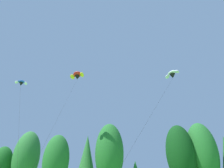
# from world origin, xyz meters

# --- Properties ---
(treeline_tree_b) EXTENTS (4.91, 4.91, 11.53)m
(treeline_tree_b) POSITION_xyz_m (-24.63, 51.46, 6.98)
(treeline_tree_b) COLOR #472D19
(treeline_tree_b) RESTS_ON ground_plane
(treeline_tree_c) EXTENTS (5.81, 5.81, 14.86)m
(treeline_tree_c) POSITION_xyz_m (-18.92, 51.12, 9.00)
(treeline_tree_c) COLOR #472D19
(treeline_tree_c) RESTS_ON ground_plane
(treeline_tree_d) EXTENTS (5.30, 5.30, 12.96)m
(treeline_tree_d) POSITION_xyz_m (-10.63, 47.34, 7.84)
(treeline_tree_d) COLOR #472D19
(treeline_tree_d) RESTS_ON ground_plane
(treeline_tree_e) EXTENTS (4.69, 4.69, 14.04)m
(treeline_tree_e) POSITION_xyz_m (-5.38, 52.64, 8.80)
(treeline_tree_e) COLOR #472D19
(treeline_tree_e) RESTS_ON ground_plane
(treeline_tree_f) EXTENTS (5.99, 5.99, 15.52)m
(treeline_tree_f) POSITION_xyz_m (0.16, 48.74, 9.40)
(treeline_tree_f) COLOR #472D19
(treeline_tree_f) RESTS_ON ground_plane
(treeline_tree_h) EXTENTS (5.84, 5.84, 14.96)m
(treeline_tree_h) POSITION_xyz_m (14.82, 48.95, 9.06)
(treeline_tree_h) COLOR #472D19
(treeline_tree_h) RESTS_ON ground_plane
(treeline_tree_i) EXTENTS (5.99, 5.99, 15.50)m
(treeline_tree_i) POSITION_xyz_m (19.48, 49.50, 9.39)
(treeline_tree_i) COLOR #472D19
(treeline_tree_i) RESTS_ON ground_plane
(parafoil_kite_high_red_yellow) EXTENTS (3.61, 19.26, 24.29)m
(parafoil_kite_high_red_yellow) POSITION_xyz_m (-6.62, 42.74, 24.93)
(parafoil_kite_high_red_yellow) COLOR red
(parafoil_kite_mid_white) EXTENTS (12.64, 19.19, 21.29)m
(parafoil_kite_mid_white) POSITION_xyz_m (13.10, 39.05, 22.16)
(parafoil_kite_mid_white) COLOR white
(parafoil_kite_far_blue_white) EXTENTS (8.81, 9.55, 17.21)m
(parafoil_kite_far_blue_white) POSITION_xyz_m (-13.44, 33.45, 18.29)
(parafoil_kite_far_blue_white) COLOR blue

